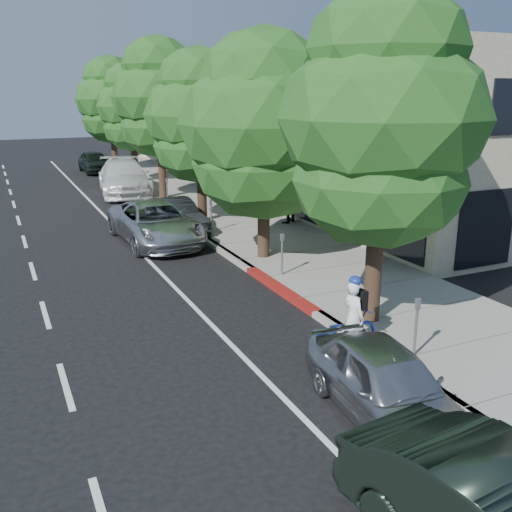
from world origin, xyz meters
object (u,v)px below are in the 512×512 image
cyclist (353,316)px  silver_suv (155,223)px  bicycle (343,332)px  near_car_a (386,384)px  white_pickup (124,177)px  street_tree_1 (264,127)px  dark_suv_far (95,162)px  pedestrian (286,201)px  dark_sedan (175,216)px  street_tree_3 (159,99)px  street_tree_0 (382,123)px  street_tree_4 (132,108)px  street_tree_2 (200,117)px  street_tree_5 (111,101)px

cyclist → silver_suv: cyclist is taller
bicycle → near_car_a: 2.62m
white_pickup → near_car_a: 24.21m
street_tree_1 → dark_suv_far: size_ratio=1.71×
bicycle → dark_suv_far: 31.00m
dark_suv_far → pedestrian: bearing=-79.0°
dark_sedan → pedestrian: bearing=-14.8°
street_tree_1 → street_tree_3: 12.02m
silver_suv → near_car_a: (0.41, -13.24, -0.08)m
street_tree_0 → pedestrian: (3.01, 10.10, -3.71)m
white_pickup → near_car_a: bearing=-84.6°
dark_sedan → street_tree_4: bearing=79.9°
street_tree_1 → cyclist: size_ratio=4.65×
street_tree_2 → street_tree_1: bearing=-90.0°
street_tree_1 → street_tree_5: size_ratio=0.95×
street_tree_3 → white_pickup: (-1.40, 2.69, -4.14)m
street_tree_4 → pedestrian: (3.01, -13.90, -3.40)m
silver_suv → dark_suv_far: silver_suv is taller
cyclist → white_pickup: (-0.19, 21.69, 0.11)m
street_tree_3 → street_tree_4: (-0.00, 6.00, -0.58)m
street_tree_1 → white_pickup: street_tree_1 is taller
street_tree_1 → street_tree_3: size_ratio=0.92×
street_tree_4 → near_car_a: size_ratio=1.82×
cyclist → bicycle: cyclist is taller
cyclist → bicycle: 0.41m
street_tree_0 → near_car_a: street_tree_0 is taller
pedestrian → near_car_a: bearing=41.4°
near_car_a → street_tree_5: bearing=92.2°
dark_sedan → silver_suv: bearing=-136.2°
dark_suv_far → white_pickup: bearing=-91.5°
dark_sedan → bicycle: bearing=-93.5°
white_pickup → street_tree_2: bearing=-73.5°
bicycle → silver_suv: 10.81m
cyclist → silver_suv: bearing=1.8°
street_tree_3 → white_pickup: 5.13m
white_pickup → dark_suv_far: white_pickup is taller
street_tree_1 → street_tree_4: bearing=90.0°
cyclist → street_tree_0: bearing=-56.2°
near_car_a → white_pickup: bearing=94.1°
street_tree_0 → bicycle: street_tree_0 is taller
street_tree_4 → bicycle: bearing=-93.3°
street_tree_2 → silver_suv: bearing=-139.5°
street_tree_5 → dark_suv_far: street_tree_5 is taller
pedestrian → street_tree_3: bearing=-96.6°
street_tree_1 → street_tree_5: street_tree_5 is taller
pedestrian → street_tree_1: bearing=26.3°
street_tree_5 → pedestrian: (3.01, -19.90, -3.72)m
bicycle → cyclist: bearing=-96.3°
street_tree_2 → pedestrian: bearing=-32.2°
street_tree_2 → dark_suv_far: street_tree_2 is taller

